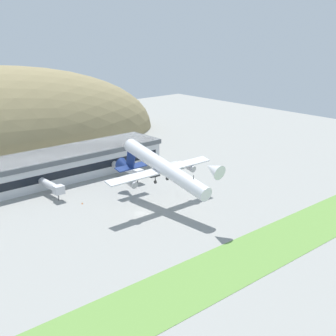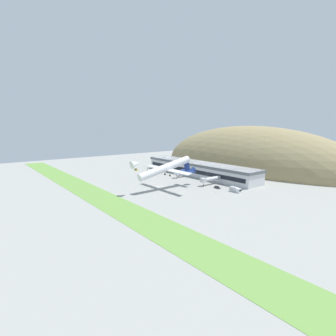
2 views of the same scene
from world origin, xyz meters
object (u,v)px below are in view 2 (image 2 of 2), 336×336
(cargo_airplane, at_px, (166,168))
(box_truck, at_px, (152,172))
(service_car_1, at_px, (136,170))
(jetway_1, at_px, (181,172))
(fuel_truck, at_px, (235,190))
(traffic_cone_1, at_px, (216,192))
(terminal_building, at_px, (198,168))
(jetway_0, at_px, (162,168))
(service_car_0, at_px, (217,187))
(traffic_cone_0, at_px, (172,180))
(jetway_2, at_px, (210,179))

(cargo_airplane, bearing_deg, box_truck, 154.64)
(service_car_1, height_order, box_truck, box_truck)
(jetway_1, bearing_deg, fuel_truck, -3.93)
(fuel_truck, height_order, box_truck, box_truck)
(box_truck, distance_m, traffic_cone_1, 75.27)
(cargo_airplane, relative_size, traffic_cone_1, 85.06)
(service_car_1, bearing_deg, terminal_building, 28.99)
(terminal_building, height_order, traffic_cone_1, terminal_building)
(jetway_0, distance_m, box_truck, 9.81)
(service_car_1, distance_m, fuel_truck, 103.58)
(cargo_airplane, height_order, traffic_cone_1, cargo_airplane)
(traffic_cone_1, bearing_deg, service_car_0, 128.21)
(box_truck, relative_size, traffic_cone_1, 13.06)
(terminal_building, xyz_separation_m, cargo_airplane, (21.46, -49.22, 7.48))
(terminal_building, height_order, traffic_cone_0, terminal_building)
(jetway_0, distance_m, fuel_truck, 80.99)
(jetway_0, distance_m, traffic_cone_0, 33.64)
(jetway_0, bearing_deg, service_car_1, -151.93)
(jetway_0, xyz_separation_m, box_truck, (-0.48, -9.48, -2.49))
(jetway_1, bearing_deg, cargo_airplane, -54.36)
(fuel_truck, bearing_deg, cargo_airplane, -137.59)
(jetway_0, distance_m, service_car_0, 68.23)
(service_car_0, bearing_deg, jetway_1, 172.46)
(cargo_airplane, bearing_deg, jetway_2, 74.55)
(jetway_2, xyz_separation_m, service_car_0, (9.86, -3.75, -3.38))
(jetway_1, xyz_separation_m, service_car_1, (-48.89, -11.11, -3.32))
(fuel_truck, distance_m, box_truck, 81.44)
(terminal_building, relative_size, box_truck, 14.37)
(service_car_1, bearing_deg, box_truck, 6.52)
(jetway_1, relative_size, box_truck, 1.85)
(service_car_0, relative_size, box_truck, 0.61)
(terminal_building, bearing_deg, jetway_0, -150.29)
(service_car_1, distance_m, traffic_cone_1, 97.13)
(traffic_cone_1, bearing_deg, cargo_airplane, -143.89)
(service_car_0, distance_m, box_truck, 68.40)
(cargo_airplane, height_order, service_car_1, cargo_airplane)
(jetway_1, relative_size, traffic_cone_1, 24.16)
(jetway_0, height_order, fuel_truck, jetway_0)
(service_car_0, distance_m, traffic_cone_0, 37.86)
(service_car_0, xyz_separation_m, service_car_1, (-90.35, -5.62, 0.06))
(jetway_2, xyz_separation_m, traffic_cone_1, (16.59, -12.31, -3.71))
(traffic_cone_0, xyz_separation_m, traffic_cone_1, (43.94, -1.55, 0.00))
(jetway_0, distance_m, jetway_1, 26.40)
(jetway_1, xyz_separation_m, fuel_truck, (54.43, -3.74, -2.57))
(fuel_truck, bearing_deg, service_car_0, -172.32)
(cargo_airplane, bearing_deg, jetway_0, 146.18)
(jetway_0, bearing_deg, box_truck, -92.88)
(jetway_2, bearing_deg, box_truck, -173.31)
(service_car_1, relative_size, traffic_cone_0, 6.54)
(traffic_cone_1, bearing_deg, box_truck, 175.85)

